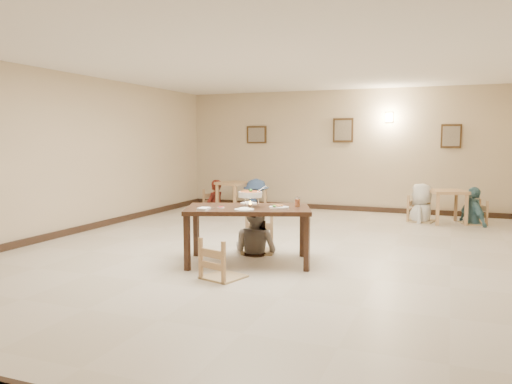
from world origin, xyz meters
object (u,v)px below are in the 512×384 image
at_px(bg_table_right, 447,197).
at_px(bg_chair_ll, 215,191).
at_px(chair_far, 258,220).
at_px(bg_table_left, 235,188).
at_px(main_diner, 256,201).
at_px(drink_glass, 297,202).
at_px(chair_near, 223,240).
at_px(bg_diner_b, 256,179).
at_px(curry_warmer, 250,195).
at_px(bg_diner_a, 215,180).
at_px(main_table, 248,213).
at_px(bg_chair_lr, 256,191).
at_px(bg_chair_rr, 474,202).
at_px(bg_diner_d, 474,187).
at_px(bg_chair_rl, 422,197).
at_px(bg_diner_c, 422,184).

height_order(bg_table_right, bg_chair_ll, bg_chair_ll).
bearing_deg(chair_far, bg_table_left, 102.56).
xyz_separation_m(main_diner, drink_glass, (0.78, -0.36, 0.07)).
height_order(main_diner, bg_table_left, main_diner).
height_order(chair_near, bg_diner_b, bg_diner_b).
height_order(curry_warmer, bg_diner_a, bg_diner_a).
xyz_separation_m(main_table, chair_near, (-0.00, -0.83, -0.23)).
bearing_deg(bg_chair_lr, chair_far, 3.95).
relative_size(bg_chair_ll, bg_chair_rr, 1.02).
bearing_deg(bg_diner_d, bg_table_left, 61.74).
bearing_deg(bg_chair_rl, bg_chair_rr, -76.91).
distance_m(chair_near, bg_chair_rl, 5.98).
bearing_deg(bg_chair_lr, bg_table_left, -111.42).
relative_size(bg_diner_b, bg_diner_d, 1.05).
distance_m(chair_far, bg_chair_lr, 4.26).
distance_m(chair_far, bg_chair_ll, 4.89).
relative_size(drink_glass, bg_chair_rl, 0.13).
xyz_separation_m(main_table, bg_chair_ll, (-2.85, 4.76, -0.24)).
bearing_deg(bg_diner_b, chair_far, -174.34).
bearing_deg(bg_diner_d, chair_far, 112.02).
bearing_deg(bg_chair_rr, main_table, -52.67).
bearing_deg(bg_table_left, bg_chair_rl, 0.88).
distance_m(curry_warmer, bg_chair_lr, 4.96).
distance_m(bg_diner_a, bg_diner_c, 4.96).
distance_m(main_table, bg_table_left, 5.22).
bearing_deg(bg_chair_lr, bg_table_right, 73.12).
bearing_deg(bg_chair_rl, bg_diner_d, -76.91).
xyz_separation_m(main_diner, bg_chair_rl, (2.25, 4.12, -0.28)).
bearing_deg(bg_diner_d, bg_diner_b, 62.31).
distance_m(bg_chair_lr, bg_chair_rl, 3.81).
height_order(main_diner, bg_diner_b, bg_diner_b).
relative_size(main_table, chair_far, 1.88).
height_order(bg_table_left, bg_chair_rr, bg_chair_rr).
bearing_deg(bg_table_left, bg_chair_rr, 1.13).
height_order(main_table, chair_far, chair_far).
height_order(bg_table_right, bg_diner_d, bg_diner_d).
bearing_deg(bg_table_left, curry_warmer, -63.77).
height_order(chair_far, bg_diner_c, bg_diner_c).
bearing_deg(main_table, bg_table_left, 95.97).
xyz_separation_m(drink_glass, bg_chair_rl, (1.47, 4.48, -0.34)).
distance_m(bg_diner_b, bg_diner_d, 4.85).
relative_size(bg_chair_ll, bg_diner_a, 0.64).
distance_m(bg_chair_rl, bg_diner_b, 3.82).
bearing_deg(drink_glass, main_diner, 155.56).
bearing_deg(bg_diner_d, bg_diner_a, 61.03).
relative_size(bg_table_left, bg_diner_c, 0.57).
bearing_deg(bg_diner_a, bg_table_right, 103.66).
bearing_deg(bg_chair_rl, bg_diner_c, 0.00).
relative_size(bg_table_left, bg_diner_d, 0.59).
height_order(main_diner, bg_diner_d, main_diner).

